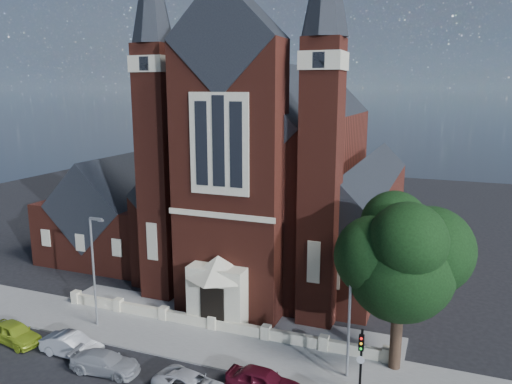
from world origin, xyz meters
TOP-DOWN VIEW (x-y plane):
  - ground at (0.00, 15.00)m, footprint 120.00×120.00m
  - pavement_strip at (0.00, 4.50)m, footprint 60.00×5.00m
  - forecourt_paving at (0.00, 8.50)m, footprint 26.00×3.00m
  - forecourt_wall at (0.00, 6.50)m, footprint 24.00×0.40m
  - church at (-0.00, 22.94)m, footprint 20.01×34.90m
  - parish_hall at (-16.00, 18.00)m, footprint 12.00×12.20m
  - street_tree at (12.60, 5.71)m, footprint 6.40×6.60m
  - street_lamp_left at (-7.91, 4.00)m, footprint 1.16×0.22m
  - street_lamp_right at (10.09, 4.00)m, footprint 1.16×0.22m
  - traffic_signal at (11.00, 2.43)m, footprint 0.28×0.42m
  - car_lime_van at (-11.54, 0.04)m, footprint 4.44×2.41m
  - car_silver_a at (-6.83, 0.13)m, footprint 4.25×1.56m
  - car_silver_b at (-3.66, -0.67)m, footprint 4.46×2.16m
  - car_dark_red at (5.93, 0.78)m, footprint 4.37×1.92m

SIDE VIEW (x-z plane):
  - ground at x=0.00m, z-range 0.00..0.00m
  - pavement_strip at x=0.00m, z-range -0.06..0.06m
  - forecourt_paving at x=0.00m, z-range -0.07..0.07m
  - forecourt_wall at x=0.00m, z-range -0.45..0.45m
  - car_silver_b at x=-3.66m, z-range 0.00..1.25m
  - car_silver_a at x=-6.83m, z-range 0.00..1.39m
  - car_lime_van at x=-11.54m, z-range 0.00..1.43m
  - car_dark_red at x=5.93m, z-range 0.00..1.46m
  - traffic_signal at x=11.00m, z-range 0.58..4.58m
  - parish_hall at x=-16.00m, z-range -1.11..9.13m
  - street_lamp_left at x=-7.91m, z-range 0.55..8.64m
  - street_lamp_right at x=10.09m, z-range 0.55..8.64m
  - street_tree at x=12.60m, z-range 1.61..12.31m
  - church at x=0.00m, z-range -6.41..22.79m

